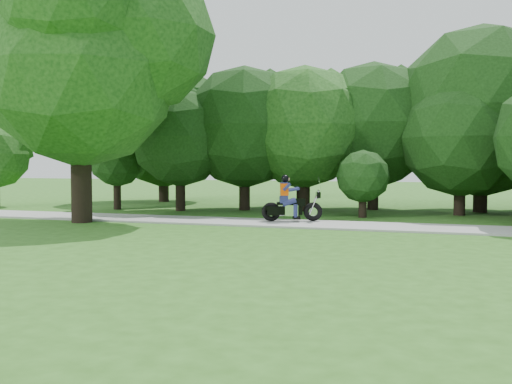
# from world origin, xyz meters

# --- Properties ---
(ground) EXTENTS (100.00, 100.00, 0.00)m
(ground) POSITION_xyz_m (0.00, 0.00, 0.00)
(ground) COLOR #2C5919
(ground) RESTS_ON ground
(walkway) EXTENTS (60.00, 2.20, 0.06)m
(walkway) POSITION_xyz_m (0.00, 8.00, 0.03)
(walkway) COLOR gray
(walkway) RESTS_ON ground
(big_tree_west) EXTENTS (8.64, 6.56, 9.96)m
(big_tree_west) POSITION_xyz_m (-10.54, 6.85, 5.76)
(big_tree_west) COLOR black
(big_tree_west) RESTS_ON ground
(touring_motorcycle) EXTENTS (1.96, 1.07, 1.54)m
(touring_motorcycle) POSITION_xyz_m (-3.89, 8.41, 0.62)
(touring_motorcycle) COLOR black
(touring_motorcycle) RESTS_ON walkway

